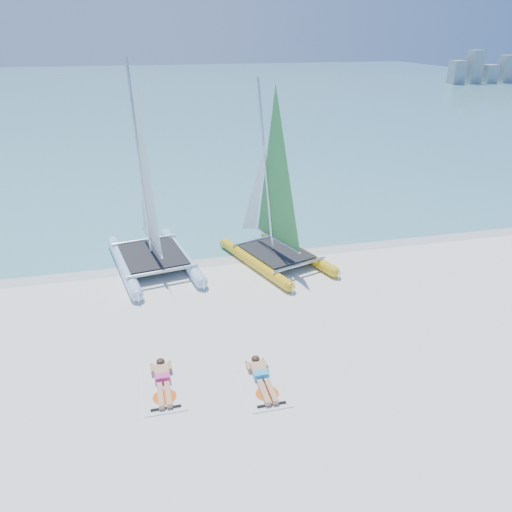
{
  "coord_description": "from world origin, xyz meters",
  "views": [
    {
      "loc": [
        -3.0,
        -11.64,
        7.94
      ],
      "look_at": [
        0.19,
        1.2,
        1.92
      ],
      "focal_mm": 35.0,
      "sensor_mm": 36.0,
      "label": 1
    }
  ],
  "objects_px": {
    "catamaran_yellow": "(270,204)",
    "towel_b": "(263,385)",
    "towel_a": "(164,388)",
    "catamaran_blue": "(148,208)",
    "sunbather_b": "(262,376)",
    "sunbather_a": "(163,379)"
  },
  "relations": [
    {
      "from": "catamaran_yellow",
      "to": "towel_b",
      "type": "relative_size",
      "value": 3.61
    },
    {
      "from": "catamaran_yellow",
      "to": "towel_a",
      "type": "distance_m",
      "value": 8.43
    },
    {
      "from": "catamaran_blue",
      "to": "catamaran_yellow",
      "type": "bearing_deg",
      "value": -14.7
    },
    {
      "from": "catamaran_yellow",
      "to": "sunbather_b",
      "type": "relative_size",
      "value": 3.87
    },
    {
      "from": "catamaran_blue",
      "to": "catamaran_yellow",
      "type": "xyz_separation_m",
      "value": [
        4.35,
        -0.39,
        -0.09
      ]
    },
    {
      "from": "catamaran_yellow",
      "to": "sunbather_b",
      "type": "distance_m",
      "value": 7.65
    },
    {
      "from": "catamaran_yellow",
      "to": "towel_b",
      "type": "xyz_separation_m",
      "value": [
        -2.13,
        -7.27,
        -2.1
      ]
    },
    {
      "from": "catamaran_blue",
      "to": "towel_b",
      "type": "height_order",
      "value": "catamaran_blue"
    },
    {
      "from": "catamaran_blue",
      "to": "sunbather_a",
      "type": "relative_size",
      "value": 4.27
    },
    {
      "from": "sunbather_a",
      "to": "sunbather_b",
      "type": "relative_size",
      "value": 1.0
    },
    {
      "from": "sunbather_a",
      "to": "towel_b",
      "type": "relative_size",
      "value": 0.93
    },
    {
      "from": "catamaran_blue",
      "to": "towel_b",
      "type": "xyz_separation_m",
      "value": [
        2.22,
        -7.65,
        -2.19
      ]
    },
    {
      "from": "catamaran_blue",
      "to": "catamaran_yellow",
      "type": "relative_size",
      "value": 1.1
    },
    {
      "from": "catamaran_yellow",
      "to": "sunbather_a",
      "type": "bearing_deg",
      "value": -142.92
    },
    {
      "from": "catamaran_yellow",
      "to": "sunbather_a",
      "type": "xyz_separation_m",
      "value": [
        -4.52,
        -6.61,
        -1.99
      ]
    },
    {
      "from": "catamaran_blue",
      "to": "sunbather_a",
      "type": "bearing_deg",
      "value": -100.99
    },
    {
      "from": "sunbather_a",
      "to": "sunbather_b",
      "type": "height_order",
      "value": "same"
    },
    {
      "from": "towel_a",
      "to": "towel_b",
      "type": "relative_size",
      "value": 1.0
    },
    {
      "from": "sunbather_a",
      "to": "sunbather_b",
      "type": "distance_m",
      "value": 2.43
    },
    {
      "from": "catamaran_blue",
      "to": "towel_a",
      "type": "distance_m",
      "value": 7.51
    },
    {
      "from": "sunbather_b",
      "to": "towel_a",
      "type": "bearing_deg",
      "value": 173.32
    },
    {
      "from": "towel_a",
      "to": "sunbather_a",
      "type": "height_order",
      "value": "sunbather_a"
    }
  ]
}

